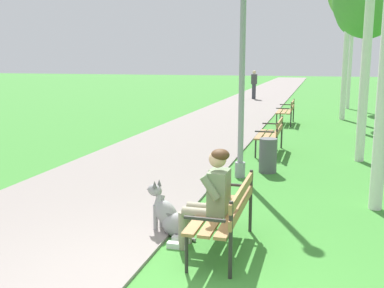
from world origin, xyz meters
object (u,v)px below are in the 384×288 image
Objects in this scene: park_bench_near at (227,210)px; dog_grey at (168,215)px; park_bench_far at (287,110)px; birch_tree_sixth at (354,7)px; park_bench_mid at (272,132)px; litter_bin at (268,155)px; person_seated_on_near_bench at (210,195)px; pedestrian_distant at (254,85)px; lamp_post_near at (242,56)px.

park_bench_near is 1.89× the size of dog_grey.
park_bench_far is 0.25× the size of birch_tree_sixth.
park_bench_mid is 2.14× the size of litter_bin.
litter_bin is (0.24, 4.03, -0.33)m from person_seated_on_near_bench.
park_bench_far is 0.91× the size of pedestrian_distant.
park_bench_near and park_bench_far have the same top height.
park_bench_mid is 1.20× the size of person_seated_on_near_bench.
birch_tree_sixth is at bearing 80.62° from litter_bin.
litter_bin is at bearing 76.81° from dog_grey.
park_bench_mid is (-0.10, 6.02, 0.00)m from park_bench_near.
lamp_post_near is 2.11m from litter_bin.
park_bench_far is 7.21m from litter_bin.
litter_bin is at bearing 48.70° from lamp_post_near.
person_seated_on_near_bench is at bearing -86.10° from lamp_post_near.
park_bench_mid is at bearing -80.08° from pedestrian_distant.
park_bench_mid reaches higher than litter_bin.
birch_tree_sixth reaches higher than park_bench_far.
dog_grey is (-0.84, 0.30, -0.25)m from park_bench_near.
lamp_post_near reaches higher than pedestrian_distant.
lamp_post_near reaches higher than person_seated_on_near_bench.
park_bench_near is 21.00m from pedestrian_distant.
dog_grey is 17.77m from birch_tree_sixth.
lamp_post_near is at bearing -131.30° from litter_bin.
dog_grey is (-0.72, -10.93, -0.25)m from park_bench_far.
litter_bin is at bearing -80.78° from pedestrian_distant.
lamp_post_near is at bearing -100.94° from birch_tree_sixth.
birch_tree_sixth is at bearing 79.06° from lamp_post_near.
pedestrian_distant is at bearing 96.81° from person_seated_on_near_bench.
park_bench_mid is at bearing -101.67° from birch_tree_sixth.
park_bench_mid is 0.25× the size of birch_tree_sixth.
park_bench_near is 17.87m from birch_tree_sixth.
litter_bin is at bearing 86.61° from person_seated_on_near_bench.
pedestrian_distant is (-2.49, 20.83, 0.16)m from person_seated_on_near_bench.
park_bench_far is 10.96m from dog_grey.
pedestrian_distant is at bearing 105.02° from park_bench_far.
park_bench_far is (-0.12, 11.23, 0.00)m from park_bench_near.
park_bench_mid is at bearing 90.99° from park_bench_near.
dog_grey is 0.48× the size of pedestrian_distant.
lamp_post_near is (-0.34, -2.54, 1.82)m from park_bench_mid.
person_seated_on_near_bench is (-0.09, -11.23, 0.17)m from park_bench_far.
birch_tree_sixth is (2.34, 6.03, 4.09)m from park_bench_far.
park_bench_far is 7.96m from lamp_post_near.
lamp_post_near reaches higher than park_bench_far.
park_bench_mid is at bearing 89.02° from person_seated_on_near_bench.
park_bench_mid is 6.03m from person_seated_on_near_bench.
lamp_post_near is at bearing -97.65° from park_bench_mid.
pedestrian_distant is (-2.70, 20.83, 0.33)m from park_bench_near.
birch_tree_sixth is (2.66, 13.77, 2.28)m from lamp_post_near.
lamp_post_near reaches higher than park_bench_near.
park_bench_mid is at bearing 82.65° from dog_grey.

